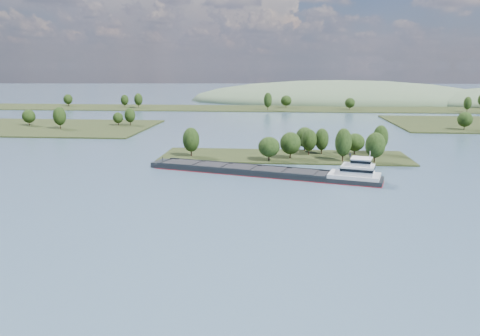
# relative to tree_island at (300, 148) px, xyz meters

# --- Properties ---
(ground) EXTENTS (1800.00, 1800.00, 0.00)m
(ground) POSITION_rel_tree_island_xyz_m (-6.35, -59.01, -3.90)
(ground) COLOR #3D586A
(ground) RESTS_ON ground
(tree_island) EXTENTS (100.00, 30.95, 14.06)m
(tree_island) POSITION_rel_tree_island_xyz_m (0.00, 0.00, 0.00)
(tree_island) COLOR black
(tree_island) RESTS_ON ground
(back_shoreline) EXTENTS (900.00, 60.00, 15.84)m
(back_shoreline) POSITION_rel_tree_island_xyz_m (0.82, 220.73, -3.22)
(back_shoreline) COLOR black
(back_shoreline) RESTS_ON ground
(hill_west) EXTENTS (320.00, 160.00, 44.00)m
(hill_west) POSITION_rel_tree_island_xyz_m (53.65, 320.99, -3.90)
(hill_west) COLOR #44593D
(hill_west) RESTS_ON ground
(cargo_barge) EXTENTS (81.10, 31.38, 11.03)m
(cargo_barge) POSITION_rel_tree_island_xyz_m (-9.03, -32.51, -2.51)
(cargo_barge) COLOR black
(cargo_barge) RESTS_ON ground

